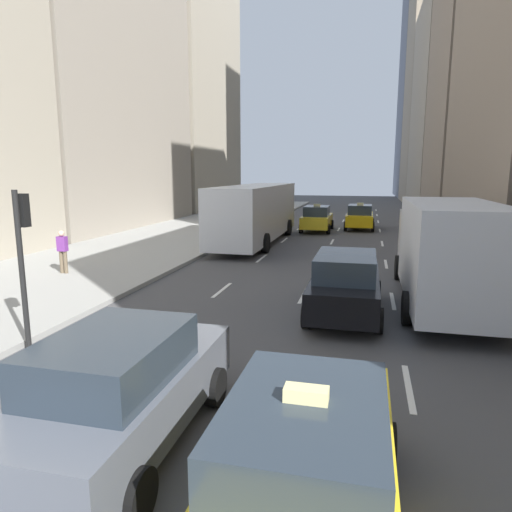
# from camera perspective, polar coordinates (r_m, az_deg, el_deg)

# --- Properties ---
(sidewalk_left) EXTENTS (8.00, 66.00, 0.15)m
(sidewalk_left) POSITION_cam_1_polar(r_m,az_deg,el_deg) (29.95, -9.00, 2.83)
(sidewalk_left) COLOR #9E9E99
(sidewalk_left) RESTS_ON ground
(lane_markings) EXTENTS (5.72, 56.00, 0.01)m
(lane_markings) POSITION_cam_1_polar(r_m,az_deg,el_deg) (23.78, 8.94, 0.72)
(lane_markings) COLOR white
(lane_markings) RESTS_ON ground
(building_row_right) EXTENTS (6.00, 89.76, 37.06)m
(building_row_right) POSITION_cam_1_polar(r_m,az_deg,el_deg) (52.94, 23.29, 21.84)
(building_row_right) COLOR gray
(building_row_right) RESTS_ON ground
(taxi_lead) EXTENTS (2.02, 4.40, 1.87)m
(taxi_lead) POSITION_cam_1_polar(r_m,az_deg,el_deg) (33.06, 12.84, 4.81)
(taxi_lead) COLOR yellow
(taxi_lead) RESTS_ON ground
(taxi_second) EXTENTS (2.02, 4.40, 1.87)m
(taxi_second) POSITION_cam_1_polar(r_m,az_deg,el_deg) (5.37, 6.38, -24.60)
(taxi_second) COLOR yellow
(taxi_second) RESTS_ON ground
(taxi_third) EXTENTS (2.02, 4.40, 1.87)m
(taxi_third) POSITION_cam_1_polar(r_m,az_deg,el_deg) (31.35, 7.63, 4.68)
(taxi_third) COLOR yellow
(taxi_third) RESTS_ON ground
(sedan_black_near) EXTENTS (2.02, 4.46, 1.78)m
(sedan_black_near) POSITION_cam_1_polar(r_m,az_deg,el_deg) (7.08, -16.32, -15.57)
(sedan_black_near) COLOR #565B66
(sedan_black_near) RESTS_ON ground
(sedan_silver_behind) EXTENTS (2.02, 4.78, 1.76)m
(sedan_silver_behind) POSITION_cam_1_polar(r_m,az_deg,el_deg) (13.04, 11.12, -3.37)
(sedan_silver_behind) COLOR black
(sedan_silver_behind) RESTS_ON ground
(city_bus) EXTENTS (2.80, 11.61, 3.25)m
(city_bus) POSITION_cam_1_polar(r_m,az_deg,el_deg) (25.90, 0.01, 5.60)
(city_bus) COLOR silver
(city_bus) RESTS_ON ground
(box_truck) EXTENTS (2.58, 8.40, 3.15)m
(box_truck) POSITION_cam_1_polar(r_m,az_deg,el_deg) (14.65, 22.55, 0.78)
(box_truck) COLOR silver
(box_truck) RESTS_ON ground
(pedestrian_far_walking) EXTENTS (0.36, 0.22, 1.65)m
(pedestrian_far_walking) POSITION_cam_1_polar(r_m,az_deg,el_deg) (18.84, -23.02, 0.75)
(pedestrian_far_walking) COLOR brown
(pedestrian_far_walking) RESTS_ON sidewalk_left
(traffic_light_pole) EXTENTS (0.24, 0.42, 3.60)m
(traffic_light_pole) POSITION_cam_1_polar(r_m,az_deg,el_deg) (11.14, -27.16, 1.26)
(traffic_light_pole) COLOR black
(traffic_light_pole) RESTS_ON ground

